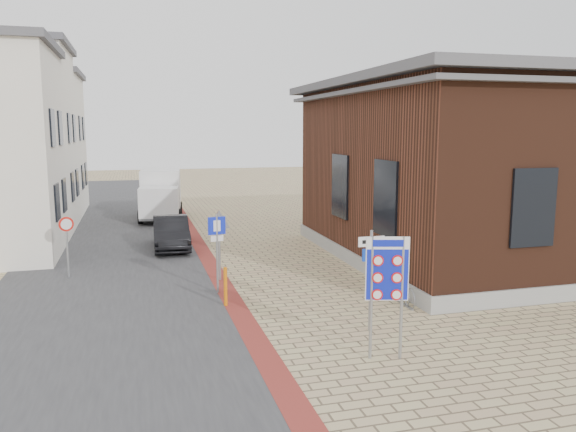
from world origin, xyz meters
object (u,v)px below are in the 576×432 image
sedan (171,233)px  box_truck (161,194)px  bollard (226,287)px  border_sign (387,272)px  essen_sign (371,264)px  parking_sign (217,240)px

sedan → box_truck: (0.02, 8.26, 0.73)m
box_truck → bollard: bearing=-81.1°
border_sign → box_truck: bearing=115.7°
border_sign → essen_sign: bearing=93.4°
sedan → essen_sign: size_ratio=1.61×
box_truck → parking_sign: bearing=-80.9°
essen_sign → parking_sign: (-3.15, 4.20, -0.03)m
sedan → border_sign: size_ratio=1.50×
border_sign → essen_sign: 1.73m
sedan → bollard: (0.94, -8.35, -0.11)m
essen_sign → box_truck: bearing=100.6°
parking_sign → essen_sign: bearing=-61.9°
border_sign → bollard: border_sign is taller
sedan → bollard: 8.41m
border_sign → bollard: (-2.76, 4.55, -1.38)m
box_truck → essen_sign: 19.90m
essen_sign → bollard: essen_sign is taller
sedan → bollard: sedan is taller
essen_sign → sedan: bearing=108.7°
sedan → bollard: bearing=-82.2°
parking_sign → bollard: bearing=-97.7°
box_truck → border_sign: box_truck is taller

